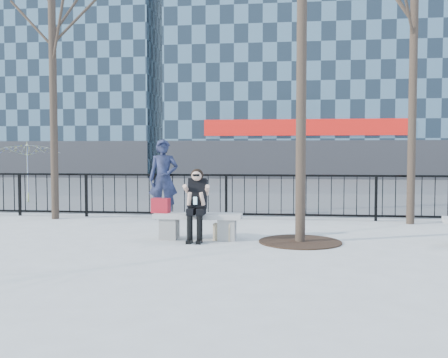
# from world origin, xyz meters

# --- Properties ---
(ground) EXTENTS (120.00, 120.00, 0.00)m
(ground) POSITION_xyz_m (0.00, 0.00, 0.00)
(ground) COLOR #A5A4A0
(ground) RESTS_ON ground
(street_surface) EXTENTS (60.00, 23.00, 0.01)m
(street_surface) POSITION_xyz_m (0.00, 15.00, 0.00)
(street_surface) COLOR #474747
(street_surface) RESTS_ON ground
(railing) EXTENTS (14.00, 0.06, 1.10)m
(railing) POSITION_xyz_m (0.00, 3.00, 0.55)
(railing) COLOR black
(railing) RESTS_ON ground
(building_left) EXTENTS (16.20, 10.20, 22.60)m
(building_left) POSITION_xyz_m (-15.00, 27.00, 11.30)
(building_left) COLOR slate
(building_left) RESTS_ON ground
(building_mid) EXTENTS (18.20, 10.26, 24.60)m
(building_mid) POSITION_xyz_m (3.00, 26.99, 12.30)
(building_mid) COLOR slate
(building_mid) RESTS_ON ground
(tree_left) EXTENTS (2.80, 2.80, 6.50)m
(tree_left) POSITION_xyz_m (-4.00, 2.50, 4.86)
(tree_left) COLOR black
(tree_left) RESTS_ON ground
(tree_grate) EXTENTS (1.50, 1.50, 0.02)m
(tree_grate) POSITION_xyz_m (1.90, -0.10, 0.01)
(tree_grate) COLOR black
(tree_grate) RESTS_ON ground
(bench_main) EXTENTS (1.65, 0.46, 0.49)m
(bench_main) POSITION_xyz_m (0.00, 0.00, 0.30)
(bench_main) COLOR slate
(bench_main) RESTS_ON ground
(seated_woman) EXTENTS (0.50, 0.64, 1.34)m
(seated_woman) POSITION_xyz_m (0.00, -0.16, 0.67)
(seated_woman) COLOR black
(seated_woman) RESTS_ON ground
(handbag) EXTENTS (0.36, 0.22, 0.28)m
(handbag) POSITION_xyz_m (-0.72, 0.02, 0.63)
(handbag) COLOR maroon
(handbag) RESTS_ON bench_main
(shopping_bag) EXTENTS (0.36, 0.20, 0.32)m
(shopping_bag) POSITION_xyz_m (0.48, -0.09, 0.16)
(shopping_bag) COLOR beige
(shopping_bag) RESTS_ON ground
(standing_man) EXTENTS (0.78, 0.58, 1.96)m
(standing_man) POSITION_xyz_m (-1.34, 2.80, 0.98)
(standing_man) COLOR black
(standing_man) RESTS_ON ground
(vendor_umbrella) EXTENTS (2.50, 2.54, 2.00)m
(vendor_umbrella) POSITION_xyz_m (-6.72, 6.20, 1.00)
(vendor_umbrella) COLOR #F5FC38
(vendor_umbrella) RESTS_ON ground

